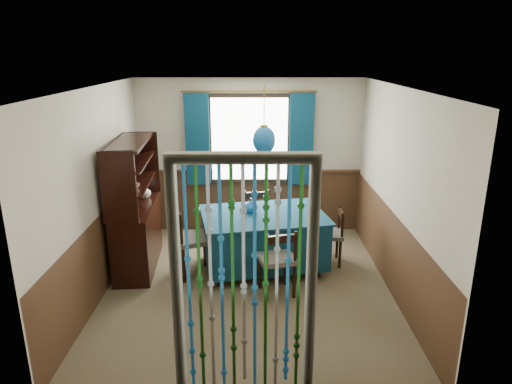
{
  "coord_description": "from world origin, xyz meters",
  "views": [
    {
      "loc": [
        0.09,
        -5.21,
        2.89
      ],
      "look_at": [
        0.1,
        0.43,
        1.14
      ],
      "focal_mm": 32.0,
      "sensor_mm": 36.0,
      "label": 1
    }
  ],
  "objects_px": {
    "pendant_lamp": "(264,140)",
    "vase_table": "(251,206)",
    "chair_far": "(258,219)",
    "bowl_shelf": "(131,186)",
    "chair_near": "(277,260)",
    "chair_left": "(191,240)",
    "vase_sideboard": "(144,191)",
    "sideboard": "(136,225)",
    "dining_table": "(263,237)",
    "chair_right": "(331,234)"
  },
  "relations": [
    {
      "from": "vase_table",
      "to": "dining_table",
      "type": "bearing_deg",
      "value": -28.53
    },
    {
      "from": "chair_right",
      "to": "sideboard",
      "type": "xyz_separation_m",
      "value": [
        -2.69,
        -0.09,
        0.18
      ]
    },
    {
      "from": "vase_sideboard",
      "to": "pendant_lamp",
      "type": "bearing_deg",
      "value": -13.89
    },
    {
      "from": "dining_table",
      "to": "chair_left",
      "type": "relative_size",
      "value": 1.92
    },
    {
      "from": "chair_near",
      "to": "chair_right",
      "type": "height_order",
      "value": "chair_near"
    },
    {
      "from": "dining_table",
      "to": "chair_far",
      "type": "xyz_separation_m",
      "value": [
        -0.07,
        0.67,
        0.01
      ]
    },
    {
      "from": "chair_near",
      "to": "sideboard",
      "type": "height_order",
      "value": "sideboard"
    },
    {
      "from": "chair_near",
      "to": "vase_sideboard",
      "type": "bearing_deg",
      "value": 133.97
    },
    {
      "from": "chair_right",
      "to": "sideboard",
      "type": "distance_m",
      "value": 2.7
    },
    {
      "from": "sideboard",
      "to": "vase_table",
      "type": "xyz_separation_m",
      "value": [
        1.58,
        0.02,
        0.26
      ]
    },
    {
      "from": "chair_right",
      "to": "sideboard",
      "type": "bearing_deg",
      "value": 94.57
    },
    {
      "from": "pendant_lamp",
      "to": "vase_table",
      "type": "distance_m",
      "value": 0.94
    },
    {
      "from": "sideboard",
      "to": "pendant_lamp",
      "type": "height_order",
      "value": "pendant_lamp"
    },
    {
      "from": "chair_far",
      "to": "bowl_shelf",
      "type": "bearing_deg",
      "value": 20.25
    },
    {
      "from": "dining_table",
      "to": "chair_near",
      "type": "xyz_separation_m",
      "value": [
        0.16,
        -0.73,
        0.01
      ]
    },
    {
      "from": "vase_table",
      "to": "chair_far",
      "type": "bearing_deg",
      "value": 80.7
    },
    {
      "from": "chair_near",
      "to": "chair_left",
      "type": "height_order",
      "value": "chair_left"
    },
    {
      "from": "chair_right",
      "to": "vase_sideboard",
      "type": "xyz_separation_m",
      "value": [
        -2.63,
        0.26,
        0.56
      ]
    },
    {
      "from": "dining_table",
      "to": "vase_sideboard",
      "type": "xyz_separation_m",
      "value": [
        -1.69,
        0.42,
        0.54
      ]
    },
    {
      "from": "bowl_shelf",
      "to": "vase_table",
      "type": "bearing_deg",
      "value": 11.42
    },
    {
      "from": "sideboard",
      "to": "vase_table",
      "type": "bearing_deg",
      "value": -3.55
    },
    {
      "from": "vase_sideboard",
      "to": "sideboard",
      "type": "bearing_deg",
      "value": -99.76
    },
    {
      "from": "chair_far",
      "to": "bowl_shelf",
      "type": "distance_m",
      "value": 2.0
    },
    {
      "from": "sideboard",
      "to": "vase_sideboard",
      "type": "relative_size",
      "value": 8.54
    },
    {
      "from": "vase_table",
      "to": "sideboard",
      "type": "bearing_deg",
      "value": -179.13
    },
    {
      "from": "chair_far",
      "to": "vase_table",
      "type": "relative_size",
      "value": 4.99
    },
    {
      "from": "chair_left",
      "to": "vase_sideboard",
      "type": "bearing_deg",
      "value": -149.34
    },
    {
      "from": "chair_near",
      "to": "bowl_shelf",
      "type": "xyz_separation_m",
      "value": [
        -1.84,
        0.51,
        0.78
      ]
    },
    {
      "from": "pendant_lamp",
      "to": "vase_table",
      "type": "bearing_deg",
      "value": 151.47
    },
    {
      "from": "vase_table",
      "to": "pendant_lamp",
      "type": "bearing_deg",
      "value": -28.53
    },
    {
      "from": "sideboard",
      "to": "vase_sideboard",
      "type": "xyz_separation_m",
      "value": [
        0.06,
        0.35,
        0.38
      ]
    },
    {
      "from": "chair_far",
      "to": "vase_sideboard",
      "type": "bearing_deg",
      "value": 0.38
    },
    {
      "from": "pendant_lamp",
      "to": "dining_table",
      "type": "bearing_deg",
      "value": 53.13
    },
    {
      "from": "dining_table",
      "to": "chair_right",
      "type": "xyz_separation_m",
      "value": [
        0.94,
        0.16,
        -0.02
      ]
    },
    {
      "from": "chair_left",
      "to": "chair_right",
      "type": "height_order",
      "value": "chair_left"
    },
    {
      "from": "dining_table",
      "to": "vase_table",
      "type": "xyz_separation_m",
      "value": [
        -0.17,
        0.09,
        0.42
      ]
    },
    {
      "from": "chair_far",
      "to": "vase_sideboard",
      "type": "height_order",
      "value": "vase_sideboard"
    },
    {
      "from": "chair_far",
      "to": "chair_left",
      "type": "distance_m",
      "value": 1.24
    },
    {
      "from": "chair_near",
      "to": "chair_left",
      "type": "distance_m",
      "value": 1.23
    },
    {
      "from": "pendant_lamp",
      "to": "bowl_shelf",
      "type": "xyz_separation_m",
      "value": [
        -1.69,
        -0.22,
        -0.56
      ]
    },
    {
      "from": "chair_right",
      "to": "vase_sideboard",
      "type": "height_order",
      "value": "vase_sideboard"
    },
    {
      "from": "chair_far",
      "to": "sideboard",
      "type": "distance_m",
      "value": 1.78
    },
    {
      "from": "chair_near",
      "to": "vase_table",
      "type": "distance_m",
      "value": 0.97
    },
    {
      "from": "chair_near",
      "to": "chair_far",
      "type": "height_order",
      "value": "chair_far"
    },
    {
      "from": "chair_left",
      "to": "bowl_shelf",
      "type": "relative_size",
      "value": 4.16
    },
    {
      "from": "chair_far",
      "to": "bowl_shelf",
      "type": "height_order",
      "value": "bowl_shelf"
    },
    {
      "from": "chair_right",
      "to": "sideboard",
      "type": "relative_size",
      "value": 0.45
    },
    {
      "from": "chair_left",
      "to": "sideboard",
      "type": "height_order",
      "value": "sideboard"
    },
    {
      "from": "chair_near",
      "to": "chair_left",
      "type": "relative_size",
      "value": 0.92
    },
    {
      "from": "sideboard",
      "to": "chair_far",
      "type": "bearing_deg",
      "value": 15.3
    }
  ]
}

